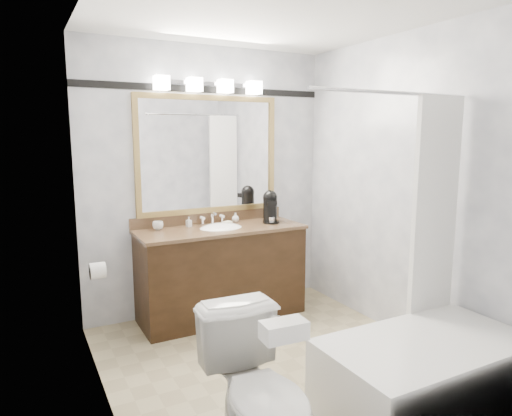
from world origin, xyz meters
name	(u,v)px	position (x,y,z in m)	size (l,w,h in m)	color
room	(277,198)	(0.00, 0.00, 1.25)	(2.42, 2.62, 2.52)	tan
vanity	(221,271)	(0.00, 1.02, 0.44)	(1.53, 0.58, 0.97)	black
mirror	(209,155)	(0.00, 1.28, 1.50)	(1.40, 0.04, 1.10)	tan
vanity_light_bar	(210,85)	(0.00, 1.23, 2.13)	(1.02, 0.14, 0.12)	silver
accent_stripe	(207,89)	(0.00, 1.29, 2.10)	(2.40, 0.01, 0.06)	black
bathtub	(426,364)	(0.55, -0.90, 0.28)	(1.30, 0.75, 1.96)	white
tp_roll	(98,271)	(-1.14, 0.66, 0.70)	(0.12, 0.12, 0.11)	white
toilet	(260,397)	(-0.62, -0.90, 0.40)	(0.44, 0.78, 0.80)	white
tissue_box	(284,330)	(-0.62, -1.12, 0.84)	(0.20, 0.11, 0.08)	white
coffee_maker	(270,206)	(0.53, 1.03, 1.01)	(0.17, 0.20, 0.31)	black
cup_left	(158,226)	(-0.53, 1.19, 0.89)	(0.09, 0.09, 0.07)	white
soap_bottle_a	(189,222)	(-0.24, 1.19, 0.90)	(0.04, 0.04, 0.09)	white
soap_bottle_b	(235,217)	(0.23, 1.20, 0.90)	(0.07, 0.07, 0.09)	white
soap_bar	(227,223)	(0.12, 1.13, 0.86)	(0.09, 0.05, 0.03)	beige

